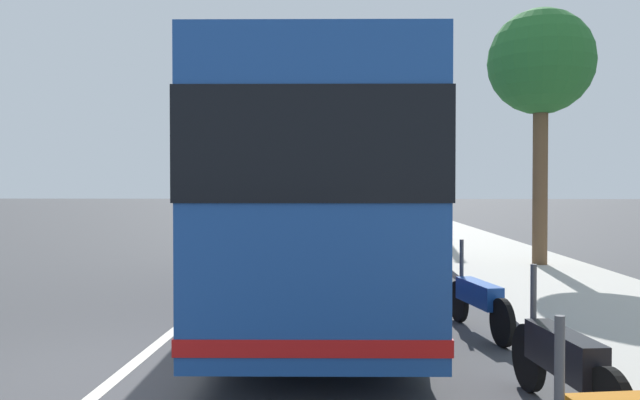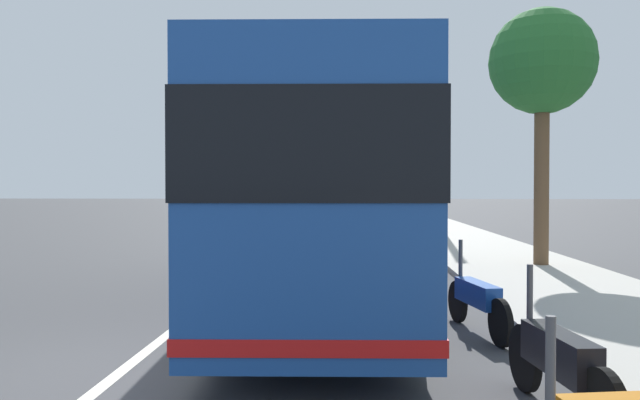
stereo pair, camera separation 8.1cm
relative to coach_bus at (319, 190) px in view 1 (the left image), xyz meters
name	(u,v)px [view 1 (the left image)]	position (x,y,z in m)	size (l,w,h in m)	color
ground_plane	(124,372)	(-4.46, 1.94, -1.99)	(220.00, 220.00, 0.00)	#424244
sidewalk_curb	(506,262)	(5.54, -4.71, -1.92)	(110.00, 3.60, 0.14)	#B2ADA3
lane_divider_line	(257,263)	(5.54, 1.94, -1.98)	(110.00, 0.16, 0.01)	silver
coach_bus	(319,190)	(0.00, 0.00, 0.00)	(11.52, 2.95, 3.52)	#1E4C9E
motorcycle_nearest_curb	(563,363)	(-5.64, -2.43, -1.50)	(2.17, 0.38, 1.28)	black
motorcycle_by_tree	(478,300)	(-2.41, -2.35, -1.53)	(2.11, 0.49, 1.26)	black
car_behind_bus	(347,226)	(10.45, -0.47, -1.29)	(4.54, 2.22, 1.46)	gray
car_ahead_same_lane	(347,205)	(39.53, -0.35, -1.32)	(4.53, 1.96, 1.38)	gold
roadside_tree_mid_block	(541,65)	(4.51, -5.27, 3.06)	(2.59, 2.59, 6.44)	brown
utility_pole	(440,133)	(15.42, -4.37, 2.36)	(0.27, 0.27, 8.69)	slate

